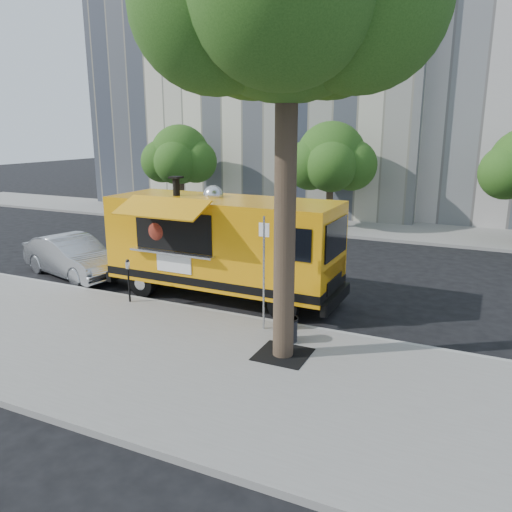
{
  "coord_description": "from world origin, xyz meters",
  "views": [
    {
      "loc": [
        6.53,
        -12.76,
        5.27
      ],
      "look_at": [
        0.61,
        0.0,
        1.66
      ],
      "focal_mm": 35.0,
      "sensor_mm": 36.0,
      "label": 1
    }
  ],
  "objects_px": {
    "food_truck": "(221,244)",
    "trash_bin_left": "(281,317)",
    "trash_bin_right": "(288,329)",
    "far_tree_b": "(331,157)",
    "sedan": "(73,256)",
    "sign_post": "(264,266)",
    "far_tree_a": "(180,155)",
    "parking_meter": "(128,275)"
  },
  "relations": [
    {
      "from": "sign_post",
      "to": "food_truck",
      "type": "bearing_deg",
      "value": 138.54
    },
    {
      "from": "sign_post",
      "to": "sedan",
      "type": "xyz_separation_m",
      "value": [
        -8.49,
        1.93,
        -1.11
      ]
    },
    {
      "from": "far_tree_a",
      "to": "food_truck",
      "type": "bearing_deg",
      "value": -52.04
    },
    {
      "from": "far_tree_b",
      "to": "parking_meter",
      "type": "distance_m",
      "value": 14.48
    },
    {
      "from": "trash_bin_left",
      "to": "trash_bin_right",
      "type": "relative_size",
      "value": 0.9
    },
    {
      "from": "sign_post",
      "to": "trash_bin_right",
      "type": "relative_size",
      "value": 4.96
    },
    {
      "from": "food_truck",
      "to": "far_tree_b",
      "type": "bearing_deg",
      "value": 91.5
    },
    {
      "from": "sign_post",
      "to": "food_truck",
      "type": "distance_m",
      "value": 3.2
    },
    {
      "from": "sedan",
      "to": "far_tree_a",
      "type": "bearing_deg",
      "value": 29.33
    },
    {
      "from": "far_tree_b",
      "to": "trash_bin_right",
      "type": "relative_size",
      "value": 9.1
    },
    {
      "from": "far_tree_a",
      "to": "food_truck",
      "type": "height_order",
      "value": "far_tree_a"
    },
    {
      "from": "far_tree_b",
      "to": "parking_meter",
      "type": "bearing_deg",
      "value": -98.1
    },
    {
      "from": "food_truck",
      "to": "trash_bin_left",
      "type": "relative_size",
      "value": 14.0
    },
    {
      "from": "food_truck",
      "to": "sedan",
      "type": "height_order",
      "value": "food_truck"
    },
    {
      "from": "far_tree_a",
      "to": "food_truck",
      "type": "relative_size",
      "value": 0.7
    },
    {
      "from": "far_tree_b",
      "to": "sedan",
      "type": "distance_m",
      "value": 14.02
    },
    {
      "from": "far_tree_a",
      "to": "trash_bin_left",
      "type": "distance_m",
      "value": 18.41
    },
    {
      "from": "far_tree_a",
      "to": "trash_bin_left",
      "type": "xyz_separation_m",
      "value": [
        11.95,
        -13.6,
        -3.33
      ]
    },
    {
      "from": "trash_bin_left",
      "to": "sedan",
      "type": "bearing_deg",
      "value": 169.3
    },
    {
      "from": "sedan",
      "to": "trash_bin_left",
      "type": "height_order",
      "value": "sedan"
    },
    {
      "from": "sign_post",
      "to": "parking_meter",
      "type": "relative_size",
      "value": 2.25
    },
    {
      "from": "trash_bin_right",
      "to": "far_tree_b",
      "type": "bearing_deg",
      "value": 103.07
    },
    {
      "from": "trash_bin_right",
      "to": "far_tree_a",
      "type": "bearing_deg",
      "value": 130.93
    },
    {
      "from": "far_tree_a",
      "to": "far_tree_b",
      "type": "distance_m",
      "value": 9.01
    },
    {
      "from": "food_truck",
      "to": "trash_bin_right",
      "type": "xyz_separation_m",
      "value": [
        3.26,
        -2.59,
        -1.3
      ]
    },
    {
      "from": "far_tree_a",
      "to": "parking_meter",
      "type": "height_order",
      "value": "far_tree_a"
    },
    {
      "from": "sign_post",
      "to": "parking_meter",
      "type": "bearing_deg",
      "value": 177.48
    },
    {
      "from": "parking_meter",
      "to": "trash_bin_left",
      "type": "distance_m",
      "value": 4.98
    },
    {
      "from": "sedan",
      "to": "trash_bin_right",
      "type": "bearing_deg",
      "value": -89.43
    },
    {
      "from": "sedan",
      "to": "trash_bin_left",
      "type": "xyz_separation_m",
      "value": [
        8.89,
        -1.68,
        -0.3
      ]
    },
    {
      "from": "parking_meter",
      "to": "trash_bin_left",
      "type": "height_order",
      "value": "parking_meter"
    },
    {
      "from": "food_truck",
      "to": "sign_post",
      "type": "bearing_deg",
      "value": -40.67
    },
    {
      "from": "trash_bin_right",
      "to": "sedan",
      "type": "bearing_deg",
      "value": 165.63
    },
    {
      "from": "sedan",
      "to": "trash_bin_right",
      "type": "relative_size",
      "value": 7.44
    },
    {
      "from": "parking_meter",
      "to": "trash_bin_right",
      "type": "xyz_separation_m",
      "value": [
        5.42,
        -0.67,
        -0.51
      ]
    },
    {
      "from": "sign_post",
      "to": "sedan",
      "type": "distance_m",
      "value": 8.78
    },
    {
      "from": "far_tree_a",
      "to": "far_tree_b",
      "type": "bearing_deg",
      "value": 2.54
    },
    {
      "from": "far_tree_a",
      "to": "trash_bin_right",
      "type": "bearing_deg",
      "value": -49.07
    },
    {
      "from": "sign_post",
      "to": "trash_bin_right",
      "type": "height_order",
      "value": "sign_post"
    },
    {
      "from": "sign_post",
      "to": "parking_meter",
      "type": "distance_m",
      "value": 4.64
    },
    {
      "from": "far_tree_a",
      "to": "trash_bin_right",
      "type": "height_order",
      "value": "far_tree_a"
    },
    {
      "from": "food_truck",
      "to": "far_tree_a",
      "type": "bearing_deg",
      "value": 128.75
    }
  ]
}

